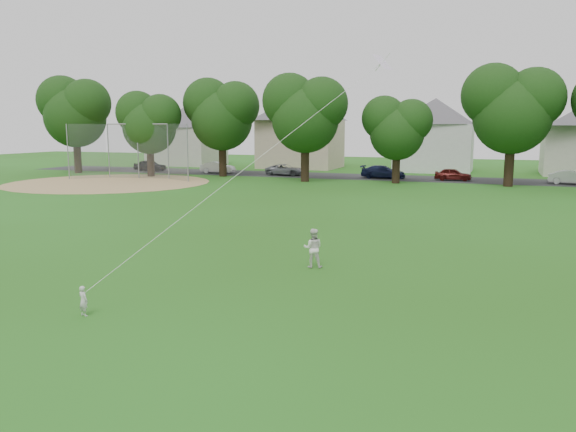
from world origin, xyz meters
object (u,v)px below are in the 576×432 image
(toddler, at_px, (83,301))
(baseball_backstop, at_px, (135,152))
(kite, at_px, (260,157))
(older_boy, at_px, (313,248))

(toddler, height_order, baseball_backstop, baseball_backstop)
(kite, height_order, baseball_backstop, kite)
(older_boy, height_order, kite, kite)
(kite, distance_m, baseball_backstop, 38.84)
(older_boy, bearing_deg, kite, 41.12)
(baseball_backstop, bearing_deg, older_boy, -45.45)
(older_boy, bearing_deg, baseball_backstop, -59.99)
(kite, bearing_deg, older_boy, 55.66)
(toddler, distance_m, kite, 6.99)
(older_boy, xyz_separation_m, kite, (-1.23, -1.81, 3.30))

